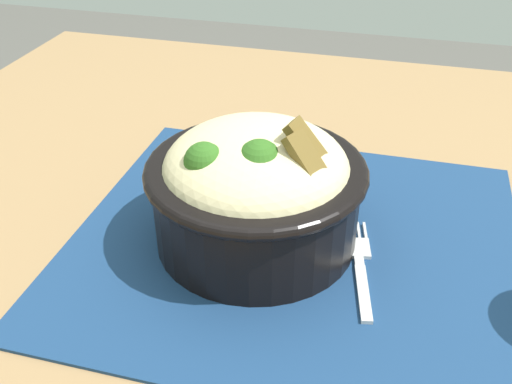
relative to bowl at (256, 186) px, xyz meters
The scene contains 4 objects.
table 0.14m from the bowl, ahead, with size 1.05×0.99×0.78m.
placemat 0.07m from the bowl, ahead, with size 0.40×0.36×0.00m, color navy.
bowl is the anchor object (origin of this frame).
fork 0.11m from the bowl, ahead, with size 0.04×0.13×0.00m.
Camera 1 is at (0.06, -0.40, 1.11)m, focal length 40.94 mm.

